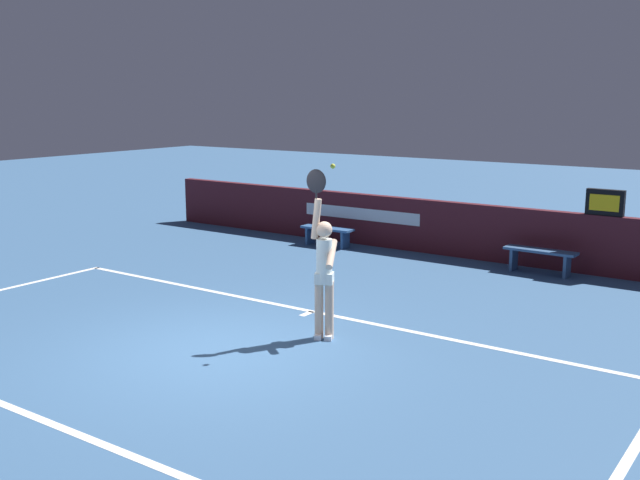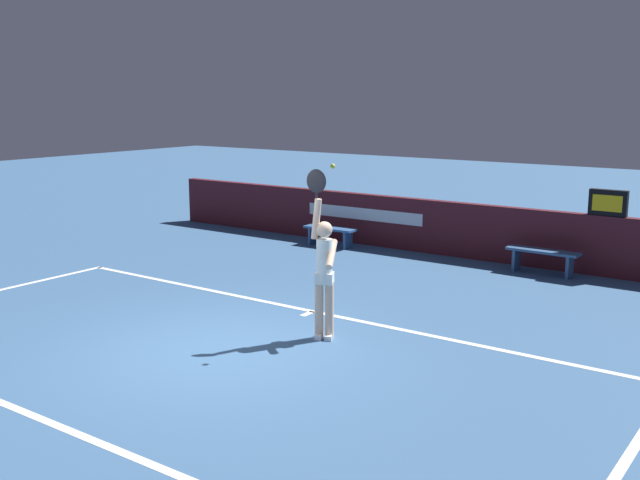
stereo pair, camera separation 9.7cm
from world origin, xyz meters
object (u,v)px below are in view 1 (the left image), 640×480
(speed_display, at_px, (605,202))
(tennis_player, at_px, (324,269))
(courtside_bench_near, at_px, (540,255))
(courtside_bench_far, at_px, (327,232))
(tennis_ball, at_px, (333,166))

(speed_display, xyz_separation_m, tennis_player, (-2.30, -6.27, -0.42))
(tennis_player, bearing_deg, courtside_bench_near, 77.46)
(courtside_bench_near, distance_m, courtside_bench_far, 5.00)
(tennis_player, distance_m, courtside_bench_far, 6.73)
(speed_display, relative_size, tennis_player, 0.29)
(speed_display, bearing_deg, courtside_bench_near, -151.35)
(tennis_ball, xyz_separation_m, courtside_bench_near, (1.03, 5.85, -2.17))
(tennis_player, bearing_deg, tennis_ball, -29.91)
(speed_display, xyz_separation_m, courtside_bench_far, (-6.02, -0.71, -1.11))
(tennis_player, xyz_separation_m, courtside_bench_far, (-3.73, 5.56, -0.70))
(speed_display, distance_m, tennis_ball, 6.82)
(tennis_player, height_order, courtside_bench_near, tennis_player)
(courtside_bench_near, relative_size, courtside_bench_far, 1.10)
(speed_display, xyz_separation_m, tennis_ball, (-2.05, -6.41, 1.09))
(courtside_bench_near, height_order, courtside_bench_far, courtside_bench_near)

